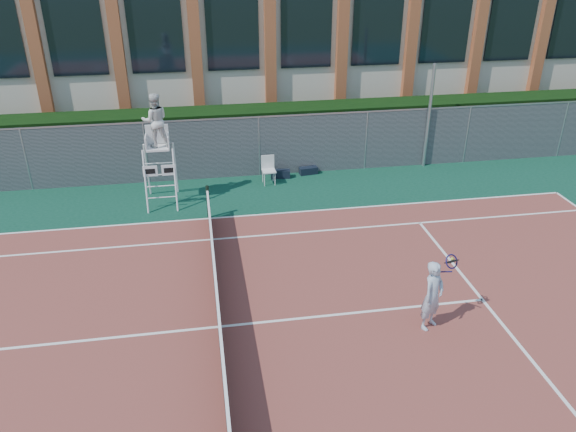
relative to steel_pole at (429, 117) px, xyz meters
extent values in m
plane|color=#233814|center=(-8.33, -8.70, -1.94)|extent=(120.00, 120.00, 0.00)
cube|color=#0C3726|center=(-8.33, -7.70, -1.94)|extent=(36.00, 20.00, 0.01)
cube|color=brown|center=(-8.33, -8.70, -1.92)|extent=(23.77, 10.97, 0.02)
cylinder|color=black|center=(-8.33, -3.10, -1.39)|extent=(0.10, 0.10, 1.10)
cube|color=black|center=(-8.33, -8.70, -1.48)|extent=(0.03, 11.00, 0.86)
cube|color=white|center=(-8.33, -8.70, -1.03)|extent=(0.06, 11.20, 0.07)
cube|color=black|center=(-8.33, 1.30, -0.84)|extent=(40.00, 1.40, 2.20)
cube|color=beige|center=(-8.33, 9.30, 2.06)|extent=(44.00, 10.00, 8.00)
cylinder|color=#9EA0A5|center=(0.00, 0.00, 0.00)|extent=(0.12, 0.12, 3.89)
cylinder|color=white|center=(-10.23, -2.22, -0.98)|extent=(0.06, 0.55, 2.01)
cylinder|color=white|center=(-9.31, -2.22, -0.98)|extent=(0.06, 0.55, 2.01)
cylinder|color=white|center=(-10.23, -1.18, -0.98)|extent=(0.06, 0.55, 2.01)
cylinder|color=white|center=(-9.31, -1.18, -0.98)|extent=(0.06, 0.55, 2.01)
cube|color=white|center=(-9.77, -1.70, -0.03)|extent=(0.72, 0.62, 0.06)
cube|color=white|center=(-9.77, -1.41, 0.33)|extent=(0.72, 0.05, 0.62)
cube|color=white|center=(-10.06, -2.11, -0.65)|extent=(0.45, 0.03, 0.35)
cube|color=white|center=(-9.48, -2.11, -0.65)|extent=(0.45, 0.03, 0.35)
imported|color=silver|center=(-9.77, -1.65, 0.85)|extent=(0.90, 0.74, 1.70)
cube|color=silver|center=(-6.11, -0.76, -1.45)|extent=(0.48, 0.48, 0.04)
cube|color=silver|center=(-6.11, -0.55, -1.18)|extent=(0.47, 0.06, 0.50)
cylinder|color=silver|center=(-6.29, -0.95, -1.70)|extent=(0.03, 0.03, 0.47)
cylinder|color=silver|center=(-5.91, -0.94, -1.70)|extent=(0.03, 0.03, 0.47)
cylinder|color=silver|center=(-6.30, -0.58, -1.70)|extent=(0.03, 0.03, 0.47)
cylinder|color=silver|center=(-5.92, -0.56, -1.70)|extent=(0.03, 0.03, 0.47)
cube|color=black|center=(-5.62, -0.28, -1.79)|extent=(0.73, 0.37, 0.30)
cube|color=black|center=(-4.54, -0.10, -1.80)|extent=(0.70, 0.38, 0.27)
imported|color=#ADBCD0|center=(-3.62, -9.45, -1.08)|extent=(0.73, 0.68, 1.67)
torus|color=#171246|center=(-3.18, -9.23, -0.38)|extent=(0.38, 0.30, 0.30)
sphere|color=#CCE533|center=(-3.08, -9.05, -0.43)|extent=(0.07, 0.07, 0.07)
camera|label=1|loc=(-8.46, -19.04, 6.08)|focal=35.00mm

